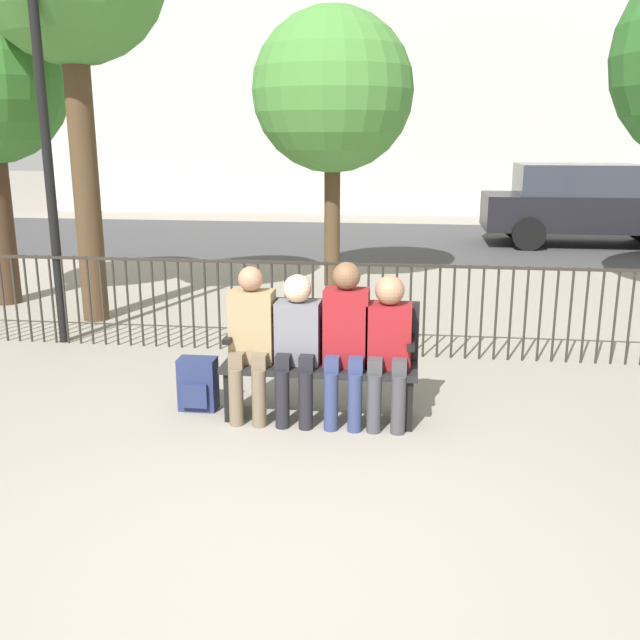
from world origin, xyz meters
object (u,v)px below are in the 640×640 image
(seated_person_0, at_px, (251,336))
(parked_car_0, at_px, (586,203))
(seated_person_2, at_px, (346,335))
(tree_1, at_px, (333,92))
(lamp_post, at_px, (40,77))
(park_bench, at_px, (321,356))
(backpack, at_px, (198,385))
(seated_person_1, at_px, (297,340))
(seated_person_3, at_px, (388,342))

(seated_person_0, xyz_separation_m, parked_car_0, (4.65, 9.86, 0.17))
(seated_person_2, bearing_deg, tree_1, 97.67)
(seated_person_2, bearing_deg, lamp_post, 150.57)
(parked_car_0, bearing_deg, park_bench, -112.93)
(tree_1, bearing_deg, parked_car_0, 45.31)
(tree_1, bearing_deg, lamp_post, -126.99)
(parked_car_0, bearing_deg, backpack, -117.70)
(seated_person_2, height_order, lamp_post, lamp_post)
(tree_1, bearing_deg, seated_person_1, -86.41)
(seated_person_1, relative_size, seated_person_3, 0.99)
(seated_person_2, distance_m, parked_car_0, 10.60)
(seated_person_3, relative_size, backpack, 2.69)
(seated_person_1, bearing_deg, tree_1, 93.59)
(parked_car_0, bearing_deg, lamp_post, -131.68)
(seated_person_0, distance_m, seated_person_3, 1.06)
(seated_person_0, relative_size, lamp_post, 0.29)
(park_bench, bearing_deg, parked_car_0, 67.07)
(backpack, distance_m, tree_1, 5.72)
(lamp_post, bearing_deg, seated_person_2, -29.43)
(seated_person_0, height_order, seated_person_3, seated_person_0)
(seated_person_0, distance_m, tree_1, 5.60)
(park_bench, distance_m, backpack, 1.04)
(tree_1, bearing_deg, seated_person_3, -78.87)
(seated_person_0, distance_m, seated_person_1, 0.36)
(lamp_post, bearing_deg, seated_person_1, -32.61)
(backpack, height_order, lamp_post, lamp_post)
(lamp_post, distance_m, parked_car_0, 10.91)
(seated_person_1, distance_m, seated_person_2, 0.38)
(lamp_post, bearing_deg, parked_car_0, 48.32)
(lamp_post, bearing_deg, tree_1, 53.01)
(seated_person_0, height_order, lamp_post, lamp_post)
(tree_1, xyz_separation_m, lamp_post, (-2.54, -3.37, -0.04))
(seated_person_1, relative_size, parked_car_0, 0.27)
(backpack, xyz_separation_m, tree_1, (0.51, 5.09, 2.55))
(seated_person_2, bearing_deg, parked_car_0, 68.34)
(seated_person_2, relative_size, tree_1, 0.32)
(seated_person_0, relative_size, tree_1, 0.31)
(seated_person_2, xyz_separation_m, parked_car_0, (3.91, 9.85, 0.14))
(tree_1, bearing_deg, backpack, -95.72)
(backpack, bearing_deg, lamp_post, 139.58)
(park_bench, height_order, backpack, park_bench)
(seated_person_3, relative_size, lamp_post, 0.28)
(seated_person_1, distance_m, tree_1, 5.62)
(seated_person_3, height_order, tree_1, tree_1)
(park_bench, relative_size, backpack, 3.49)
(seated_person_2, distance_m, tree_1, 5.63)
(lamp_post, bearing_deg, backpack, -40.42)
(seated_person_2, height_order, seated_person_3, seated_person_2)
(seated_person_1, height_order, backpack, seated_person_1)
(parked_car_0, bearing_deg, seated_person_1, -113.50)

